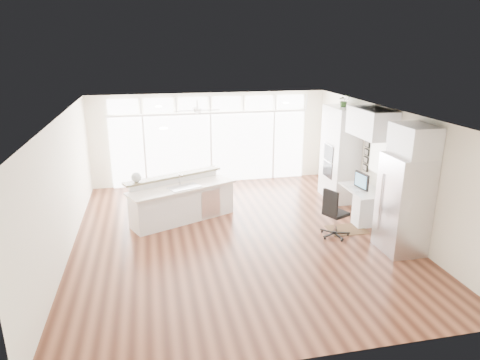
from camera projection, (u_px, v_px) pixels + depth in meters
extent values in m
cube|color=#432014|center=(238.00, 236.00, 9.48)|extent=(7.00, 8.00, 0.02)
cube|color=white|center=(237.00, 114.00, 8.65)|extent=(7.00, 8.00, 0.02)
cube|color=white|center=(210.00, 138.00, 12.79)|extent=(7.00, 0.04, 2.70)
cube|color=white|center=(303.00, 271.00, 5.34)|extent=(7.00, 0.04, 2.70)
cube|color=white|center=(63.00, 189.00, 8.37)|extent=(0.04, 8.00, 2.70)
cube|color=white|center=(387.00, 168.00, 9.76)|extent=(0.04, 8.00, 2.70)
cube|color=silver|center=(211.00, 149.00, 12.82)|extent=(5.80, 0.06, 2.08)
cube|color=silver|center=(210.00, 104.00, 12.42)|extent=(5.90, 0.06, 0.40)
cube|color=white|center=(380.00, 156.00, 9.97)|extent=(0.04, 0.85, 0.85)
cube|color=white|center=(197.00, 107.00, 11.23)|extent=(1.16, 1.16, 0.32)
cube|color=white|center=(236.00, 113.00, 8.84)|extent=(3.40, 3.00, 0.02)
cube|color=white|center=(340.00, 154.00, 11.40)|extent=(0.64, 1.20, 2.50)
cube|color=white|center=(363.00, 204.00, 10.26)|extent=(0.72, 1.30, 0.76)
cube|color=white|center=(372.00, 123.00, 9.67)|extent=(0.64, 1.30, 0.64)
cube|color=silver|center=(404.00, 204.00, 8.53)|extent=(0.76, 0.90, 2.00)
cube|color=white|center=(414.00, 140.00, 8.15)|extent=(0.64, 0.90, 0.60)
cube|color=black|center=(366.00, 156.00, 10.59)|extent=(0.06, 0.22, 0.80)
cube|color=white|center=(183.00, 200.00, 10.17)|extent=(2.77, 1.94, 1.03)
cube|color=#331F10|center=(347.00, 230.00, 9.76)|extent=(0.86, 0.62, 0.01)
cube|color=black|center=(336.00, 213.00, 9.28)|extent=(0.74, 0.72, 1.10)
sphere|color=silver|center=(136.00, 177.00, 9.75)|extent=(0.30, 0.30, 0.23)
cube|color=black|center=(362.00, 181.00, 10.06)|extent=(0.15, 0.53, 0.44)
cube|color=silver|center=(354.00, 190.00, 10.09)|extent=(0.13, 0.33, 0.02)
imported|color=#365F28|center=(344.00, 102.00, 10.98)|extent=(0.31, 0.34, 0.25)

